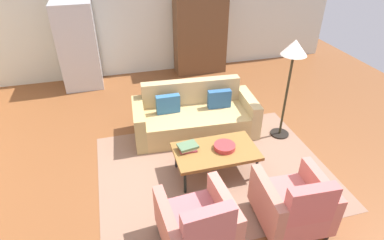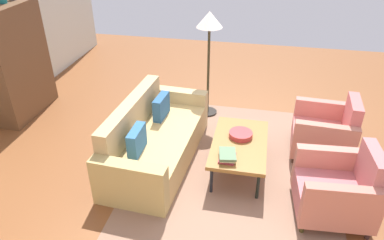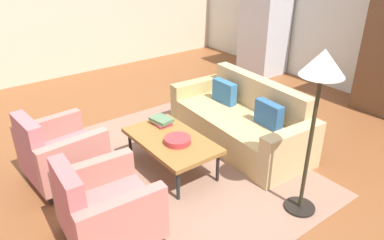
% 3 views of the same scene
% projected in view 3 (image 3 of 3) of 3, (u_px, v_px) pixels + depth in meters
% --- Properties ---
extents(ground_plane, '(10.26, 10.26, 0.00)m').
position_uv_depth(ground_plane, '(186.00, 167.00, 4.58)').
color(ground_plane, brown).
extents(wall_back, '(8.55, 0.12, 2.80)m').
position_uv_depth(wall_back, '(375.00, 16.00, 6.06)').
color(wall_back, silver).
rests_on(wall_back, ground).
extents(wall_left, '(0.12, 7.77, 2.80)m').
position_uv_depth(wall_left, '(53.00, 6.00, 7.01)').
color(wall_left, beige).
rests_on(wall_left, ground).
extents(area_rug, '(3.40, 2.60, 0.01)m').
position_uv_depth(area_rug, '(175.00, 167.00, 4.57)').
color(area_rug, '#8B6853').
rests_on(area_rug, ground).
extents(couch, '(2.15, 1.03, 0.86)m').
position_uv_depth(couch, '(243.00, 122.00, 5.05)').
color(couch, tan).
rests_on(couch, ground).
extents(coffee_table, '(1.20, 0.70, 0.43)m').
position_uv_depth(coffee_table, '(171.00, 141.00, 4.37)').
color(coffee_table, black).
rests_on(coffee_table, ground).
extents(armchair_left, '(0.86, 0.86, 0.88)m').
position_uv_depth(armchair_left, '(58.00, 155.00, 4.18)').
color(armchair_left, '#312B13').
rests_on(armchair_left, ground).
extents(armchair_right, '(0.85, 0.85, 0.88)m').
position_uv_depth(armchair_right, '(102.00, 210.00, 3.34)').
color(armchair_right, '#372117').
rests_on(armchair_right, ground).
extents(fruit_bowl, '(0.31, 0.31, 0.07)m').
position_uv_depth(fruit_bowl, '(178.00, 140.00, 4.25)').
color(fruit_bowl, '#AE3133').
rests_on(fruit_bowl, coffee_table).
extents(book_stack, '(0.30, 0.24, 0.09)m').
position_uv_depth(book_stack, '(162.00, 121.00, 4.67)').
color(book_stack, maroon).
rests_on(book_stack, coffee_table).
extents(refrigerator, '(0.80, 0.73, 1.85)m').
position_uv_depth(refrigerator, '(264.00, 28.00, 7.44)').
color(refrigerator, '#B7BABF').
rests_on(refrigerator, ground).
extents(floor_lamp, '(0.40, 0.40, 1.72)m').
position_uv_depth(floor_lamp, '(321.00, 79.00, 3.24)').
color(floor_lamp, black).
rests_on(floor_lamp, ground).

